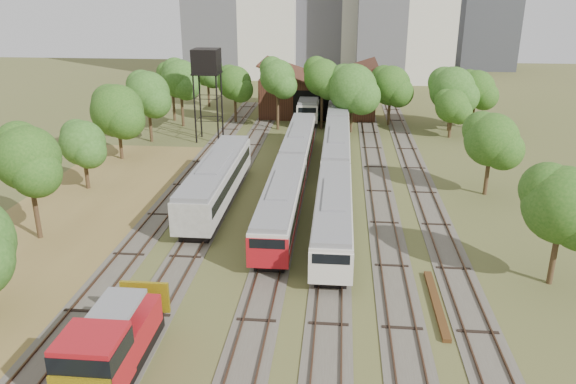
# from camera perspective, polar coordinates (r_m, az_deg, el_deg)

# --- Properties ---
(ground) EXTENTS (240.00, 240.00, 0.00)m
(ground) POSITION_cam_1_polar(r_m,az_deg,el_deg) (29.19, -0.13, -16.59)
(ground) COLOR #475123
(ground) RESTS_ON ground
(dry_grass_patch) EXTENTS (14.00, 60.00, 0.04)m
(dry_grass_patch) POSITION_cam_1_polar(r_m,az_deg,el_deg) (41.15, -24.95, -6.97)
(dry_grass_patch) COLOR brown
(dry_grass_patch) RESTS_ON ground
(tracks) EXTENTS (24.60, 80.00, 0.19)m
(tracks) POSITION_cam_1_polar(r_m,az_deg,el_deg) (51.41, 1.81, 0.33)
(tracks) COLOR #4C473D
(tracks) RESTS_ON ground
(railcar_red_set) EXTENTS (2.70, 34.58, 3.34)m
(railcar_red_set) POSITION_cam_1_polar(r_m,az_deg,el_deg) (51.21, 0.36, 2.29)
(railcar_red_set) COLOR black
(railcar_red_set) RESTS_ON ground
(railcar_green_set) EXTENTS (2.70, 52.08, 3.34)m
(railcar_green_set) POSITION_cam_1_polar(r_m,az_deg,el_deg) (57.78, 4.95, 4.30)
(railcar_green_set) COLOR black
(railcar_green_set) RESTS_ON ground
(railcar_rear) EXTENTS (2.79, 16.08, 3.45)m
(railcar_rear) POSITION_cam_1_polar(r_m,az_deg,el_deg) (80.86, 2.30, 8.97)
(railcar_rear) COLOR black
(railcar_rear) RESTS_ON ground
(shunter_locomotive) EXTENTS (2.73, 8.10, 3.57)m
(shunter_locomotive) POSITION_cam_1_polar(r_m,az_deg,el_deg) (28.19, -17.61, -14.90)
(shunter_locomotive) COLOR black
(shunter_locomotive) RESTS_ON ground
(old_grey_coach) EXTENTS (2.97, 18.00, 3.68)m
(old_grey_coach) POSITION_cam_1_polar(r_m,az_deg,el_deg) (47.98, -7.25, 1.18)
(old_grey_coach) COLOR black
(old_grey_coach) RESTS_ON ground
(water_tower) EXTENTS (3.11, 3.11, 10.78)m
(water_tower) POSITION_cam_1_polar(r_m,az_deg,el_deg) (67.13, -8.29, 12.77)
(water_tower) COLOR black
(water_tower) RESTS_ON ground
(rail_pile_far) EXTENTS (0.47, 7.47, 0.24)m
(rail_pile_far) POSITION_cam_1_polar(r_m,az_deg,el_deg) (34.39, 14.83, -10.89)
(rail_pile_far) COLOR #513117
(rail_pile_far) RESTS_ON ground
(maintenance_shed) EXTENTS (16.45, 11.55, 7.58)m
(maintenance_shed) POSITION_cam_1_polar(r_m,az_deg,el_deg) (82.62, 3.10, 9.97)
(maintenance_shed) COLOR #371E14
(maintenance_shed) RESTS_ON ground
(tree_band_left) EXTENTS (8.50, 75.04, 8.45)m
(tree_band_left) POSITION_cam_1_polar(r_m,az_deg,el_deg) (53.83, -18.88, 5.92)
(tree_band_left) COLOR #382616
(tree_band_left) RESTS_ON ground
(tree_band_far) EXTENTS (42.78, 9.98, 9.00)m
(tree_band_far) POSITION_cam_1_polar(r_m,az_deg,el_deg) (73.26, 6.23, 10.77)
(tree_band_far) COLOR #382616
(tree_band_far) RESTS_ON ground
(tree_band_right) EXTENTS (4.96, 40.71, 7.63)m
(tree_band_right) POSITION_cam_1_polar(r_m,az_deg,el_deg) (50.69, 20.47, 4.43)
(tree_band_right) COLOR #382616
(tree_band_right) RESTS_ON ground
(tower_far_right) EXTENTS (12.00, 12.00, 28.00)m
(tower_far_right) POSITION_cam_1_polar(r_m,az_deg,el_deg) (137.05, 19.74, 17.58)
(tower_far_right) COLOR #383A3F
(tower_far_right) RESTS_ON ground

